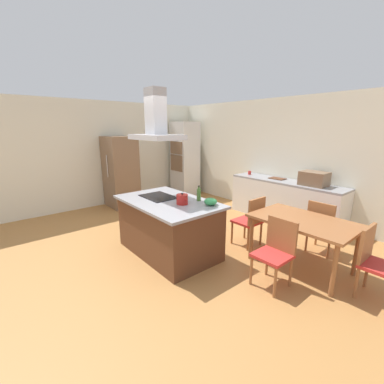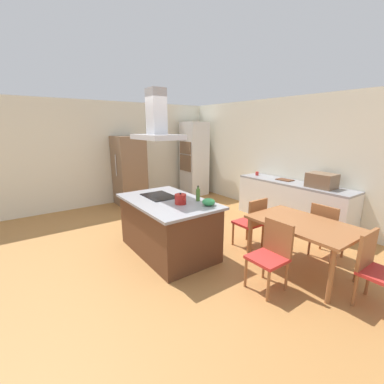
{
  "view_description": "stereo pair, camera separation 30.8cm",
  "coord_description": "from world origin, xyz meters",
  "px_view_note": "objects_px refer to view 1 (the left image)",
  "views": [
    {
      "loc": [
        3.29,
        -2.25,
        2.05
      ],
      "look_at": [
        0.12,
        0.4,
        1.0
      ],
      "focal_mm": 24.07,
      "sensor_mm": 36.0,
      "label": 1
    },
    {
      "loc": [
        3.48,
        -2.0,
        2.05
      ],
      "look_at": [
        0.12,
        0.4,
        1.0
      ],
      "focal_mm": 24.07,
      "sensor_mm": 36.0,
      "label": 2
    }
  ],
  "objects_px": {
    "cutting_board": "(277,178)",
    "dining_table": "(303,225)",
    "refrigerator": "(121,172)",
    "chair_facing_island": "(276,248)",
    "countertop_microwave": "(314,179)",
    "tea_kettle": "(182,199)",
    "olive_oil_bottle": "(199,194)",
    "wall_oven_stack": "(185,159)",
    "chair_facing_back_wall": "(322,224)",
    "coffee_mug_red": "(250,173)",
    "chair_at_right_end": "(375,259)",
    "range_hood": "(156,123)",
    "mixing_bowl": "(211,202)",
    "chair_at_left_end": "(251,218)"
  },
  "relations": [
    {
      "from": "countertop_microwave",
      "to": "wall_oven_stack",
      "type": "height_order",
      "value": "wall_oven_stack"
    },
    {
      "from": "countertop_microwave",
      "to": "refrigerator",
      "type": "height_order",
      "value": "refrigerator"
    },
    {
      "from": "countertop_microwave",
      "to": "dining_table",
      "type": "bearing_deg",
      "value": -68.1
    },
    {
      "from": "countertop_microwave",
      "to": "chair_facing_back_wall",
      "type": "relative_size",
      "value": 0.56
    },
    {
      "from": "countertop_microwave",
      "to": "chair_facing_island",
      "type": "relative_size",
      "value": 0.56
    },
    {
      "from": "countertop_microwave",
      "to": "wall_oven_stack",
      "type": "bearing_deg",
      "value": -176.55
    },
    {
      "from": "cutting_board",
      "to": "chair_facing_back_wall",
      "type": "bearing_deg",
      "value": -34.32
    },
    {
      "from": "wall_oven_stack",
      "to": "refrigerator",
      "type": "bearing_deg",
      "value": -92.21
    },
    {
      "from": "wall_oven_stack",
      "to": "refrigerator",
      "type": "xyz_separation_m",
      "value": [
        -0.08,
        -2.07,
        -0.19
      ]
    },
    {
      "from": "mixing_bowl",
      "to": "wall_oven_stack",
      "type": "distance_m",
      "value": 4.2
    },
    {
      "from": "olive_oil_bottle",
      "to": "countertop_microwave",
      "type": "distance_m",
      "value": 2.59
    },
    {
      "from": "coffee_mug_red",
      "to": "chair_at_left_end",
      "type": "relative_size",
      "value": 0.1
    },
    {
      "from": "refrigerator",
      "to": "coffee_mug_red",
      "type": "bearing_deg",
      "value": 44.46
    },
    {
      "from": "refrigerator",
      "to": "dining_table",
      "type": "height_order",
      "value": "refrigerator"
    },
    {
      "from": "coffee_mug_red",
      "to": "chair_at_right_end",
      "type": "height_order",
      "value": "coffee_mug_red"
    },
    {
      "from": "coffee_mug_red",
      "to": "range_hood",
      "type": "relative_size",
      "value": 0.1
    },
    {
      "from": "countertop_microwave",
      "to": "mixing_bowl",
      "type": "bearing_deg",
      "value": -98.2
    },
    {
      "from": "chair_facing_back_wall",
      "to": "countertop_microwave",
      "type": "bearing_deg",
      "value": 124.01
    },
    {
      "from": "mixing_bowl",
      "to": "chair_facing_back_wall",
      "type": "distance_m",
      "value": 1.91
    },
    {
      "from": "cutting_board",
      "to": "range_hood",
      "type": "distance_m",
      "value": 3.19
    },
    {
      "from": "refrigerator",
      "to": "countertop_microwave",
      "type": "bearing_deg",
      "value": 30.22
    },
    {
      "from": "tea_kettle",
      "to": "chair_facing_island",
      "type": "relative_size",
      "value": 0.26
    },
    {
      "from": "refrigerator",
      "to": "chair_facing_back_wall",
      "type": "distance_m",
      "value": 4.82
    },
    {
      "from": "wall_oven_stack",
      "to": "dining_table",
      "type": "xyz_separation_m",
      "value": [
        4.54,
        -1.41,
        -0.43
      ]
    },
    {
      "from": "refrigerator",
      "to": "dining_table",
      "type": "relative_size",
      "value": 1.3
    },
    {
      "from": "mixing_bowl",
      "to": "countertop_microwave",
      "type": "relative_size",
      "value": 0.39
    },
    {
      "from": "chair_at_left_end",
      "to": "range_hood",
      "type": "height_order",
      "value": "range_hood"
    },
    {
      "from": "coffee_mug_red",
      "to": "refrigerator",
      "type": "distance_m",
      "value": 3.3
    },
    {
      "from": "tea_kettle",
      "to": "cutting_board",
      "type": "bearing_deg",
      "value": 93.45
    },
    {
      "from": "tea_kettle",
      "to": "olive_oil_bottle",
      "type": "bearing_deg",
      "value": 86.26
    },
    {
      "from": "cutting_board",
      "to": "dining_table",
      "type": "xyz_separation_m",
      "value": [
        1.51,
        -1.7,
        -0.24
      ]
    },
    {
      "from": "chair_at_right_end",
      "to": "chair_at_left_end",
      "type": "bearing_deg",
      "value": 180.0
    },
    {
      "from": "range_hood",
      "to": "tea_kettle",
      "type": "bearing_deg",
      "value": 5.35
    },
    {
      "from": "coffee_mug_red",
      "to": "range_hood",
      "type": "height_order",
      "value": "range_hood"
    },
    {
      "from": "chair_facing_back_wall",
      "to": "chair_at_right_end",
      "type": "xyz_separation_m",
      "value": [
        0.92,
        -0.67,
        0.0
      ]
    },
    {
      "from": "chair_at_left_end",
      "to": "range_hood",
      "type": "bearing_deg",
      "value": -129.2
    },
    {
      "from": "olive_oil_bottle",
      "to": "countertop_microwave",
      "type": "relative_size",
      "value": 0.49
    },
    {
      "from": "coffee_mug_red",
      "to": "wall_oven_stack",
      "type": "relative_size",
      "value": 0.04
    },
    {
      "from": "mixing_bowl",
      "to": "refrigerator",
      "type": "bearing_deg",
      "value": 176.52
    },
    {
      "from": "mixing_bowl",
      "to": "chair_at_left_end",
      "type": "bearing_deg",
      "value": 82.89
    },
    {
      "from": "mixing_bowl",
      "to": "countertop_microwave",
      "type": "bearing_deg",
      "value": 81.8
    },
    {
      "from": "olive_oil_bottle",
      "to": "refrigerator",
      "type": "xyz_separation_m",
      "value": [
        -3.31,
        0.2,
        -0.09
      ]
    },
    {
      "from": "refrigerator",
      "to": "wall_oven_stack",
      "type": "bearing_deg",
      "value": 87.79
    },
    {
      "from": "countertop_microwave",
      "to": "tea_kettle",
      "type": "bearing_deg",
      "value": -103.42
    },
    {
      "from": "range_hood",
      "to": "chair_facing_island",
      "type": "bearing_deg",
      "value": 16.5
    },
    {
      "from": "coffee_mug_red",
      "to": "chair_facing_back_wall",
      "type": "relative_size",
      "value": 0.1
    },
    {
      "from": "tea_kettle",
      "to": "chair_facing_island",
      "type": "xyz_separation_m",
      "value": [
        1.34,
        0.51,
        -0.47
      ]
    },
    {
      "from": "cutting_board",
      "to": "wall_oven_stack",
      "type": "relative_size",
      "value": 0.15
    },
    {
      "from": "refrigerator",
      "to": "chair_facing_island",
      "type": "bearing_deg",
      "value": -0.05
    },
    {
      "from": "wall_oven_stack",
      "to": "chair_facing_island",
      "type": "height_order",
      "value": "wall_oven_stack"
    }
  ]
}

